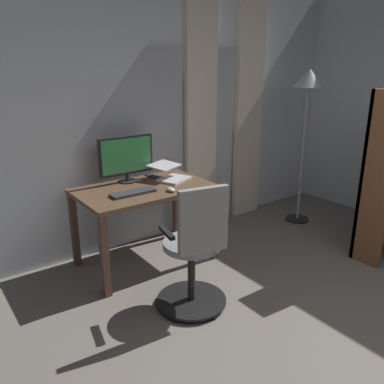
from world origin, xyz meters
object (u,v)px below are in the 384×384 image
computer_mouse (171,190)px  floor_lamp (308,94)px  computer_monitor (126,157)px  computer_keyboard (133,193)px  desk (145,198)px  laptop (170,174)px  cell_phone_face_up (152,176)px  office_chair (195,253)px

computer_mouse → floor_lamp: 2.05m
computer_monitor → computer_keyboard: size_ratio=1.37×
computer_mouse → floor_lamp: bearing=-177.6°
desk → computer_mouse: size_ratio=12.30×
laptop → computer_mouse: size_ratio=4.37×
laptop → cell_phone_face_up: size_ratio=3.03×
desk → computer_keyboard: bearing=33.2°
computer_keyboard → computer_mouse: (-0.30, 0.14, 0.01)m
desk → computer_monitor: 0.43m
floor_lamp → laptop: bearing=-8.1°
office_chair → cell_phone_face_up: bearing=85.7°
desk → computer_keyboard: size_ratio=3.02×
office_chair → laptop: (-0.43, -0.99, 0.33)m
office_chair → computer_keyboard: office_chair is taller
computer_keyboard → computer_mouse: 0.33m
cell_phone_face_up → floor_lamp: (-1.80, 0.45, 0.75)m
laptop → computer_mouse: bearing=34.0°
laptop → computer_mouse: laptop is taller
office_chair → computer_monitor: (-0.06, -1.17, 0.52)m
office_chair → cell_phone_face_up: size_ratio=7.23×
computer_monitor → computer_keyboard: bearing=69.5°
office_chair → computer_keyboard: 0.85m
computer_keyboard → computer_mouse: size_ratio=4.07×
laptop → cell_phone_face_up: (0.09, -0.21, -0.05)m
computer_keyboard → laptop: size_ratio=0.93×
computer_keyboard → floor_lamp: (-2.22, 0.05, 0.75)m
laptop → computer_keyboard: bearing=-3.1°
floor_lamp → computer_mouse: bearing=2.4°
computer_keyboard → office_chair: bearing=95.9°
office_chair → desk: bearing=95.8°
floor_lamp → cell_phone_face_up: bearing=-14.1°
office_chair → cell_phone_face_up: (-0.34, -1.19, 0.28)m
floor_lamp → computer_monitor: bearing=-11.7°
computer_monitor → laptop: 0.46m
laptop → cell_phone_face_up: 0.23m
computer_mouse → floor_lamp: (-1.91, -0.08, 0.74)m
laptop → floor_lamp: 1.86m
computer_mouse → computer_keyboard: bearing=-24.1°
cell_phone_face_up → floor_lamp: 2.00m
laptop → office_chair: bearing=43.2°
office_chair → floor_lamp: (-2.14, -0.74, 1.03)m
computer_monitor → floor_lamp: 2.18m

